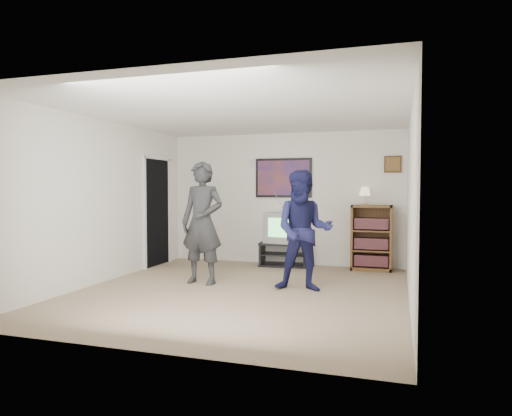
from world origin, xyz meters
The scene contains 13 objects.
room_shell centered at (0.00, 0.35, 1.25)m, with size 4.51×5.00×2.51m.
media_stand centered at (0.07, 2.23, 0.22)m, with size 0.92×0.57×0.44m.
crt_television centered at (0.10, 2.23, 0.72)m, with size 0.66×0.56×0.56m, color gray, non-canonical shape.
bookshelf centered at (1.66, 2.28, 0.58)m, with size 0.70×0.40×1.15m, color #542E19, non-canonical shape.
table_lamp centered at (1.53, 2.32, 1.31)m, with size 0.20×0.20×0.32m, color beige, non-canonical shape.
person_tall centered at (-0.74, 0.34, 0.93)m, with size 0.68×0.45×1.86m, color #262628.
person_short centered at (0.83, 0.32, 0.85)m, with size 0.83×0.65×1.71m, color #181943.
controller_left centered at (-0.70, 0.57, 1.28)m, with size 0.04×0.13×0.04m, color white.
controller_right centered at (0.81, 0.54, 1.09)m, with size 0.04×0.13×0.04m, color white.
poster centered at (0.00, 2.48, 1.65)m, with size 1.10×0.03×0.75m, color black.
air_vent centered at (-0.55, 2.48, 1.95)m, with size 0.28×0.02×0.14m, color white.
small_picture centered at (2.00, 2.48, 1.88)m, with size 0.30×0.03×0.30m, color #3D2013.
doorway centered at (-2.23, 1.60, 1.00)m, with size 0.03×0.85×2.00m, color black.
Camera 1 is at (2.10, -6.00, 1.45)m, focal length 32.00 mm.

